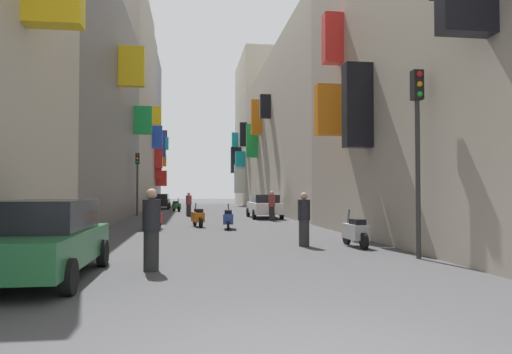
% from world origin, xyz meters
% --- Properties ---
extents(ground_plane, '(140.00, 140.00, 0.00)m').
position_xyz_m(ground_plane, '(0.00, 30.00, 0.00)').
color(ground_plane, '#424244').
extents(building_left_mid_a, '(7.40, 19.77, 12.84)m').
position_xyz_m(building_left_mid_a, '(-7.99, 22.84, 6.42)').
color(building_left_mid_a, slate).
rests_on(building_left_mid_a, ground).
extents(building_left_mid_b, '(7.36, 14.69, 19.57)m').
position_xyz_m(building_left_mid_b, '(-8.00, 40.07, 9.78)').
color(building_left_mid_b, '#9E9384').
rests_on(building_left_mid_b, ground).
extents(building_left_mid_c, '(7.25, 4.52, 18.66)m').
position_xyz_m(building_left_mid_c, '(-7.96, 49.67, 9.29)').
color(building_left_mid_c, gray).
rests_on(building_left_mid_c, ground).
extents(building_left_far, '(7.27, 8.07, 18.16)m').
position_xyz_m(building_left_far, '(-7.99, 55.97, 9.08)').
color(building_left_far, gray).
rests_on(building_left_far, ground).
extents(building_right_mid_a, '(7.03, 28.81, 12.39)m').
position_xyz_m(building_right_mid_a, '(7.99, 32.97, 6.20)').
color(building_right_mid_a, '#B2A899').
rests_on(building_right_mid_a, ground).
extents(building_right_mid_b, '(7.27, 12.63, 18.17)m').
position_xyz_m(building_right_mid_b, '(7.99, 53.67, 9.07)').
color(building_right_mid_b, '#BCB29E').
rests_on(building_right_mid_b, ground).
extents(parked_car_black, '(1.84, 4.34, 1.42)m').
position_xyz_m(parked_car_black, '(-3.91, 41.14, 0.75)').
color(parked_car_black, black).
rests_on(parked_car_black, ground).
extents(parked_car_green, '(1.88, 4.46, 1.51)m').
position_xyz_m(parked_car_green, '(-3.81, 4.99, 0.78)').
color(parked_car_green, '#236638').
rests_on(parked_car_green, ground).
extents(parked_car_white, '(1.85, 4.49, 1.47)m').
position_xyz_m(parked_car_white, '(3.54, 24.72, 0.77)').
color(parked_car_white, white).
rests_on(parked_car_white, ground).
extents(scooter_green, '(0.76, 1.71, 1.13)m').
position_xyz_m(scooter_green, '(-2.19, 35.00, 0.46)').
color(scooter_green, '#287F3D').
rests_on(scooter_green, ground).
extents(scooter_red, '(0.69, 1.79, 1.13)m').
position_xyz_m(scooter_red, '(-2.62, 16.71, 0.46)').
color(scooter_red, red).
rests_on(scooter_red, ground).
extents(scooter_silver, '(0.50, 1.79, 1.13)m').
position_xyz_m(scooter_silver, '(3.88, 9.19, 0.46)').
color(scooter_silver, '#ADADB2').
rests_on(scooter_silver, ground).
extents(scooter_orange, '(0.64, 1.77, 1.13)m').
position_xyz_m(scooter_orange, '(-0.69, 17.95, 0.46)').
color(scooter_orange, orange).
rests_on(scooter_orange, ground).
extents(scooter_blue, '(0.54, 1.95, 1.13)m').
position_xyz_m(scooter_blue, '(0.63, 16.44, 0.46)').
color(scooter_blue, '#2D4CAD').
rests_on(scooter_blue, ground).
extents(pedestrian_crossing, '(0.52, 0.52, 1.64)m').
position_xyz_m(pedestrian_crossing, '(2.41, 9.58, 0.82)').
color(pedestrian_crossing, '#2D2D2D').
rests_on(pedestrian_crossing, ground).
extents(pedestrian_near_left, '(0.43, 0.43, 1.74)m').
position_xyz_m(pedestrian_near_left, '(-1.85, 5.67, 0.87)').
color(pedestrian_near_left, '#272727').
rests_on(pedestrian_near_left, ground).
extents(pedestrian_near_right, '(0.38, 0.38, 1.60)m').
position_xyz_m(pedestrian_near_right, '(-1.15, 27.38, 0.79)').
color(pedestrian_near_right, '#272727').
rests_on(pedestrian_near_right, ground).
extents(pedestrian_mid_street, '(0.41, 0.41, 1.69)m').
position_xyz_m(pedestrian_mid_street, '(3.52, 21.83, 0.84)').
color(pedestrian_mid_street, black).
rests_on(pedestrian_mid_street, ground).
extents(traffic_light_near_corner, '(0.26, 0.34, 4.27)m').
position_xyz_m(traffic_light_near_corner, '(-4.61, 28.21, 2.91)').
color(traffic_light_near_corner, '#2D2D2D').
rests_on(traffic_light_near_corner, ground).
extents(traffic_light_far_corner, '(0.26, 0.34, 4.73)m').
position_xyz_m(traffic_light_far_corner, '(4.61, 6.61, 3.19)').
color(traffic_light_far_corner, '#2D2D2D').
rests_on(traffic_light_far_corner, ground).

